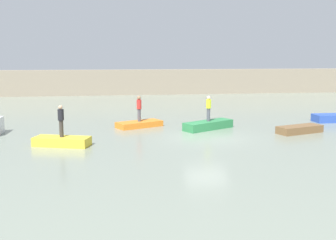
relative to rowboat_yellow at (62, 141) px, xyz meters
The scene contains 10 objects.
ground_plane 8.26m from the rowboat_yellow, ahead, with size 120.00×120.00×0.00m, color gray.
embankment_wall 28.60m from the rowboat_yellow, 73.31° to the left, with size 80.00×1.20×3.04m, color gray.
rowboat_yellow is the anchor object (origin of this frame).
rowboat_orange 6.84m from the rowboat_yellow, 48.50° to the left, with size 3.07×1.29×0.38m, color orange.
rowboat_green 9.69m from the rowboat_yellow, 22.17° to the left, with size 3.59×1.08×0.54m, color #2D7F47.
rowboat_brown 14.44m from the rowboat_yellow, ahead, with size 3.02×1.05×0.46m, color brown.
rowboat_blue 19.41m from the rowboat_yellow, 15.83° to the left, with size 2.70×1.29×0.55m, color #2B4CAD.
person_hiviz_shirt 9.77m from the rowboat_yellow, 22.17° to the left, with size 0.32×0.32×1.67m.
person_dark_shirt 1.20m from the rowboat_yellow, ahead, with size 0.32×0.32×1.73m.
person_red_shirt 6.93m from the rowboat_yellow, 48.50° to the left, with size 0.32×0.32×1.74m.
Camera 1 is at (-5.50, -22.71, 4.88)m, focal length 42.99 mm.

